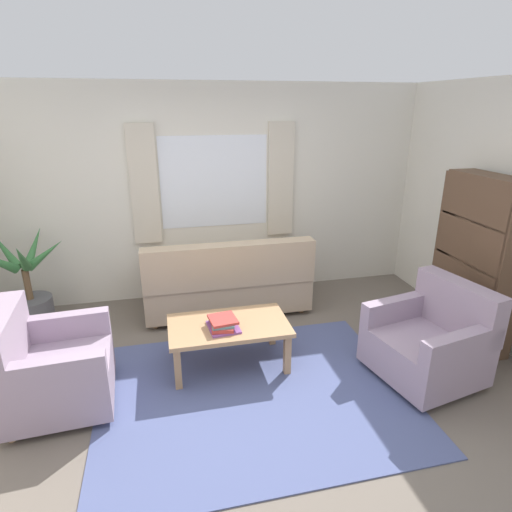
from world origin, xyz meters
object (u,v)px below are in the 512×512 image
couch (227,282)px  coffee_table (229,329)px  book_stack_on_table (222,323)px  armchair_left (50,368)px  potted_plant (29,296)px  bookshelf (474,269)px  armchair_right (431,341)px

couch → coffee_table: (-0.17, -1.12, 0.01)m
book_stack_on_table → armchair_left: bearing=-172.8°
book_stack_on_table → potted_plant: size_ratio=0.28×
couch → bookshelf: bookshelf is taller
armchair_left → bookshelf: (3.97, 0.16, 0.43)m
armchair_left → armchair_right: bearing=-99.3°
armchair_right → potted_plant: (-3.72, 1.75, 0.04)m
armchair_left → armchair_right: 3.23m
couch → coffee_table: bearing=81.5°
coffee_table → book_stack_on_table: 0.14m
bookshelf → coffee_table: bearing=88.1°
couch → book_stack_on_table: bearing=78.9°
armchair_right → book_stack_on_table: armchair_right is taller
potted_plant → bookshelf: size_ratio=0.68×
potted_plant → armchair_left: bearing=-70.6°
couch → book_stack_on_table: couch is taller
armchair_left → potted_plant: size_ratio=0.76×
couch → armchair_left: size_ratio=2.13×
couch → bookshelf: bearing=152.6°
armchair_right → bookshelf: size_ratio=0.57×
couch → bookshelf: (2.31, -1.20, 0.42)m
armchair_right → coffee_table: (-1.72, 0.57, 0.03)m
armchair_right → potted_plant: size_ratio=0.84×
couch → armchair_left: (-1.66, -1.36, -0.01)m
couch → bookshelf: 2.64m
armchair_right → armchair_left: bearing=-107.2°
bookshelf → couch: bearing=62.6°
coffee_table → book_stack_on_table: bearing=-134.8°
potted_plant → bookshelf: 4.66m
book_stack_on_table → potted_plant: potted_plant is taller
bookshelf → potted_plant: bearing=74.2°
coffee_table → book_stack_on_table: book_stack_on_table is taller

